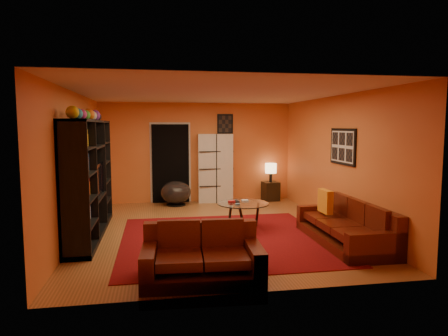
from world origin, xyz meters
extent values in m
plane|color=brown|center=(0.00, 0.00, 0.00)|extent=(6.00, 6.00, 0.00)
plane|color=white|center=(0.00, 0.00, 2.60)|extent=(6.00, 6.00, 0.00)
plane|color=orange|center=(0.00, 3.00, 1.30)|extent=(6.00, 0.00, 6.00)
plane|color=orange|center=(0.00, -3.00, 1.30)|extent=(6.00, 0.00, 6.00)
plane|color=orange|center=(-2.50, 0.00, 1.30)|extent=(0.00, 6.00, 6.00)
plane|color=orange|center=(2.50, 0.00, 1.30)|extent=(0.00, 6.00, 6.00)
cube|color=#600B0F|center=(0.10, -0.70, 0.01)|extent=(3.60, 3.60, 0.01)
cube|color=black|center=(-0.70, 2.96, 1.02)|extent=(0.95, 0.10, 2.04)
cube|color=black|center=(2.48, -0.30, 1.60)|extent=(0.03, 1.00, 0.70)
cube|color=black|center=(0.75, 2.98, 2.05)|extent=(0.42, 0.03, 0.52)
cube|color=black|center=(-2.27, 0.00, 1.05)|extent=(0.45, 3.00, 2.10)
imported|color=black|center=(-2.23, 0.09, 1.01)|extent=(1.01, 0.13, 0.58)
cube|color=#491209|center=(2.05, -1.29, 0.16)|extent=(0.93, 2.22, 0.32)
cube|color=#491209|center=(2.41, -1.30, 0.42)|extent=(0.21, 2.21, 0.85)
cube|color=#491209|center=(2.04, -2.30, 0.31)|extent=(0.90, 0.19, 0.62)
cube|color=#491209|center=(2.06, -0.28, 0.31)|extent=(0.90, 0.19, 0.62)
cube|color=#491209|center=(2.00, -1.91, 0.47)|extent=(0.69, 0.60, 0.12)
cube|color=#491209|center=(2.01, -1.29, 0.47)|extent=(0.69, 0.60, 0.12)
cube|color=#491209|center=(2.02, -0.68, 0.47)|extent=(0.69, 0.60, 0.12)
cube|color=#491209|center=(-0.52, -2.50, 0.16)|extent=(1.59, 1.01, 0.32)
cube|color=#491209|center=(-0.49, -2.13, 0.42)|extent=(1.55, 0.27, 0.85)
cube|color=#491209|center=(0.16, -2.54, 0.31)|extent=(0.23, 0.93, 0.62)
cube|color=#491209|center=(-1.19, -2.46, 0.31)|extent=(0.23, 0.93, 0.62)
cube|color=#491209|center=(-0.22, -2.56, 0.47)|extent=(0.61, 0.73, 0.12)
cube|color=#491209|center=(-0.81, -2.52, 0.47)|extent=(0.61, 0.73, 0.12)
cube|color=orange|center=(1.95, -0.74, 0.63)|extent=(0.12, 0.42, 0.42)
cylinder|color=silver|center=(0.57, -0.05, 0.50)|extent=(1.00, 1.00, 0.02)
cylinder|color=black|center=(0.88, 0.03, 0.25)|extent=(0.05, 0.05, 0.48)
cylinder|color=black|center=(0.36, 0.18, 0.25)|extent=(0.05, 0.05, 0.48)
cylinder|color=black|center=(0.49, -0.35, 0.25)|extent=(0.05, 0.05, 0.48)
cube|color=silver|center=(0.46, 2.80, 0.90)|extent=(0.93, 0.47, 1.79)
cylinder|color=black|center=(-0.59, 2.50, 0.02)|extent=(0.44, 0.44, 0.03)
cylinder|color=black|center=(-0.59, 2.50, 0.10)|extent=(0.06, 0.06, 0.15)
ellipsoid|color=#453C3C|center=(-0.59, 2.50, 0.33)|extent=(0.76, 0.76, 0.57)
cube|color=black|center=(1.95, 2.75, 0.25)|extent=(0.44, 0.44, 0.50)
cylinder|color=black|center=(1.95, 2.75, 0.62)|extent=(0.08, 0.08, 0.24)
cylinder|color=#FFCF8C|center=(1.95, 2.75, 0.87)|extent=(0.30, 0.30, 0.26)
camera|label=1|loc=(-1.09, -7.48, 1.99)|focal=32.00mm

